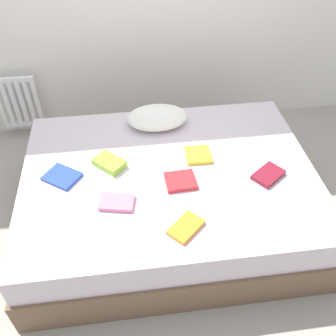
% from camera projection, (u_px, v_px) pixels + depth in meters
% --- Properties ---
extents(ground_plane, '(8.00, 8.00, 0.00)m').
position_uv_depth(ground_plane, '(169.00, 219.00, 2.87)').
color(ground_plane, '#9E998E').
extents(bed, '(2.00, 1.50, 0.50)m').
position_uv_depth(bed, '(169.00, 196.00, 2.70)').
color(bed, brown).
rests_on(bed, ground).
extents(radiator, '(0.37, 0.04, 0.50)m').
position_uv_depth(radiator, '(18.00, 103.00, 3.37)').
color(radiator, white).
rests_on(radiator, ground).
extents(pillow, '(0.46, 0.31, 0.13)m').
position_uv_depth(pillow, '(157.00, 117.00, 2.87)').
color(pillow, white).
rests_on(pillow, bed).
extents(textbook_maroon, '(0.25, 0.23, 0.03)m').
position_uv_depth(textbook_maroon, '(268.00, 175.00, 2.48)').
color(textbook_maroon, maroon).
rests_on(textbook_maroon, bed).
extents(textbook_blue, '(0.28, 0.27, 0.02)m').
position_uv_depth(textbook_blue, '(62.00, 177.00, 2.47)').
color(textbook_blue, '#2847B7').
rests_on(textbook_blue, bed).
extents(textbook_yellow, '(0.18, 0.18, 0.03)m').
position_uv_depth(textbook_yellow, '(198.00, 155.00, 2.63)').
color(textbook_yellow, yellow).
rests_on(textbook_yellow, bed).
extents(textbook_pink, '(0.23, 0.18, 0.03)m').
position_uv_depth(textbook_pink, '(117.00, 202.00, 2.30)').
color(textbook_pink, pink).
rests_on(textbook_pink, bed).
extents(textbook_lime, '(0.24, 0.24, 0.05)m').
position_uv_depth(textbook_lime, '(109.00, 163.00, 2.55)').
color(textbook_lime, '#8CC638').
rests_on(textbook_lime, bed).
extents(textbook_red, '(0.20, 0.18, 0.03)m').
position_uv_depth(textbook_red, '(180.00, 181.00, 2.44)').
color(textbook_red, red).
rests_on(textbook_red, bed).
extents(textbook_orange, '(0.24, 0.24, 0.03)m').
position_uv_depth(textbook_orange, '(186.00, 227.00, 2.16)').
color(textbook_orange, orange).
rests_on(textbook_orange, bed).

